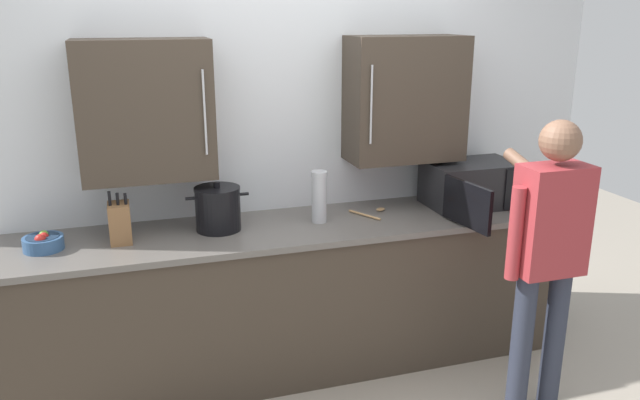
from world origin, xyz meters
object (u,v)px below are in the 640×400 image
at_px(fruit_bowl, 43,242).
at_px(knife_block, 120,223).
at_px(stock_pot, 218,209).
at_px(thermos_flask, 319,197).
at_px(microwave_oven, 468,185).
at_px(wooden_spoon, 372,212).
at_px(person_figure, 547,246).

distance_m(fruit_bowl, knife_block, 0.39).
xyz_separation_m(stock_pot, thermos_flask, (0.58, -0.04, 0.03)).
xyz_separation_m(microwave_oven, wooden_spoon, (-0.63, 0.03, -0.13)).
bearing_deg(knife_block, fruit_bowl, 179.63).
bearing_deg(wooden_spoon, fruit_bowl, -178.37).
bearing_deg(fruit_bowl, knife_block, -0.37).
bearing_deg(wooden_spoon, stock_pot, -179.30).
bearing_deg(fruit_bowl, microwave_oven, 0.60).
bearing_deg(stock_pot, microwave_oven, -0.55).
height_order(fruit_bowl, person_figure, person_figure).
xyz_separation_m(knife_block, wooden_spoon, (1.45, 0.05, -0.10)).
bearing_deg(person_figure, stock_pot, 149.99).
bearing_deg(wooden_spoon, knife_block, -177.84).
bearing_deg(microwave_oven, person_figure, -93.13).
height_order(thermos_flask, wooden_spoon, thermos_flask).
height_order(thermos_flask, person_figure, person_figure).
bearing_deg(thermos_flask, stock_pot, 176.29).
bearing_deg(stock_pot, person_figure, -30.01).
relative_size(thermos_flask, fruit_bowl, 1.50).
bearing_deg(knife_block, wooden_spoon, 2.16).
distance_m(microwave_oven, fruit_bowl, 2.46).
height_order(thermos_flask, knife_block, thermos_flask).
bearing_deg(thermos_flask, fruit_bowl, -179.87).
distance_m(stock_pot, wooden_spoon, 0.94).
height_order(fruit_bowl, wooden_spoon, fruit_bowl).
xyz_separation_m(microwave_oven, person_figure, (-0.05, -0.86, -0.09)).
distance_m(microwave_oven, thermos_flask, 0.98).
relative_size(thermos_flask, person_figure, 0.19).
bearing_deg(fruit_bowl, thermos_flask, 0.13).
bearing_deg(microwave_oven, thermos_flask, -178.69).
bearing_deg(knife_block, stock_pot, 4.74).
distance_m(microwave_oven, stock_pot, 1.56).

